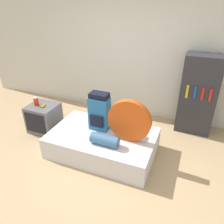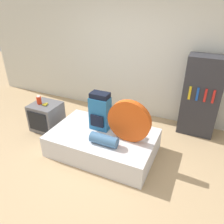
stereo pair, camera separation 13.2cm
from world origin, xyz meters
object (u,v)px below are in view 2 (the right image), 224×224
(tent_bag, at_px, (129,121))
(sleeping_roll, at_px, (104,140))
(bookshelf, at_px, (201,97))
(television, at_px, (47,116))
(backpack, at_px, (100,112))
(canister, at_px, (39,100))

(tent_bag, bearing_deg, sleeping_roll, -137.58)
(sleeping_roll, bearing_deg, bookshelf, 52.68)
(television, distance_m, bookshelf, 3.04)
(bookshelf, bearing_deg, backpack, -141.06)
(backpack, relative_size, bookshelf, 0.43)
(canister, distance_m, bookshelf, 3.11)
(tent_bag, xyz_separation_m, canister, (-1.95, 0.18, -0.10))
(canister, relative_size, bookshelf, 0.11)
(sleeping_roll, relative_size, bookshelf, 0.29)
(backpack, height_order, bookshelf, bookshelf)
(television, xyz_separation_m, canister, (-0.11, -0.02, 0.35))
(sleeping_roll, distance_m, bookshelf, 2.06)
(backpack, distance_m, sleeping_roll, 0.54)
(backpack, xyz_separation_m, sleeping_roll, (0.27, -0.40, -0.24))
(tent_bag, relative_size, television, 1.26)
(tent_bag, xyz_separation_m, bookshelf, (0.93, 1.34, 0.04))
(backpack, relative_size, sleeping_roll, 1.48)
(backpack, bearing_deg, television, 176.69)
(backpack, xyz_separation_m, tent_bag, (0.57, -0.13, 0.02))
(canister, xyz_separation_m, bookshelf, (2.88, 1.16, 0.14))
(bookshelf, bearing_deg, canister, -158.06)
(sleeping_roll, height_order, bookshelf, bookshelf)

